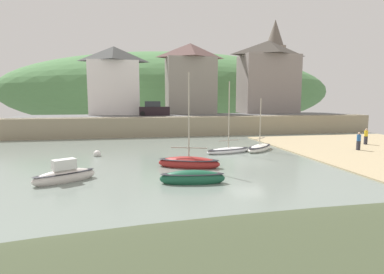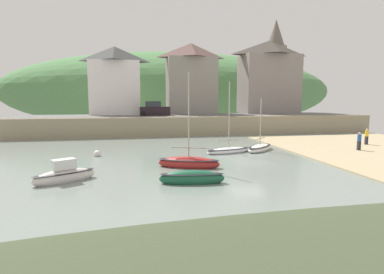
{
  "view_description": "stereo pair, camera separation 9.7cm",
  "coord_description": "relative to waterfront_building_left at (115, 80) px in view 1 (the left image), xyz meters",
  "views": [
    {
      "loc": [
        -8.7,
        -21.92,
        4.71
      ],
      "look_at": [
        -4.14,
        1.39,
        1.74
      ],
      "focal_mm": 28.85,
      "sensor_mm": 36.0,
      "label": 1
    },
    {
      "loc": [
        -8.6,
        -21.94,
        4.71
      ],
      "look_at": [
        -4.14,
        1.39,
        1.74
      ],
      "focal_mm": 28.85,
      "sensor_mm": 36.0,
      "label": 2
    }
  ],
  "objects": [
    {
      "name": "person_near_water",
      "position": [
        22.34,
        -23.07,
        -6.4
      ],
      "size": [
        0.34,
        0.34,
        1.62
      ],
      "color": "#282833",
      "rests_on": "ground"
    },
    {
      "name": "sailboat_blue_trim",
      "position": [
        6.15,
        -26.6,
        -7.07
      ],
      "size": [
        4.49,
        2.73,
        6.65
      ],
      "rotation": [
        0.0,
        0.0,
        -0.36
      ],
      "color": "maroon",
      "rests_on": "ground"
    },
    {
      "name": "sailboat_white_hull",
      "position": [
        13.72,
        -21.11,
        -7.14
      ],
      "size": [
        3.81,
        3.7,
        4.88
      ],
      "rotation": [
        0.0,
        0.0,
        0.76
      ],
      "color": "white",
      "rests_on": "ground"
    },
    {
      "name": "person_on_slipway",
      "position": [
        25.55,
        -20.17,
        -6.4
      ],
      "size": [
        0.34,
        0.34,
        1.62
      ],
      "color": "#282833",
      "rests_on": "ground"
    },
    {
      "name": "rowboat_small_beached",
      "position": [
        5.61,
        -30.63,
        -7.1
      ],
      "size": [
        3.76,
        1.42,
        0.96
      ],
      "rotation": [
        0.0,
        0.0,
        -0.14
      ],
      "color": "#1B593D",
      "rests_on": "ground"
    },
    {
      "name": "ground",
      "position": [
        12.46,
        -34.76,
        -7.23
      ],
      "size": [
        48.0,
        41.0,
        0.61
      ],
      "color": "gray"
    },
    {
      "name": "church_with_spire",
      "position": [
        26.96,
        4.0,
        3.13
      ],
      "size": [
        3.0,
        3.0,
        15.79
      ],
      "color": "gray",
      "rests_on": "ground"
    },
    {
      "name": "hillside_backdrop",
      "position": [
        12.49,
        30.0,
        -0.95
      ],
      "size": [
        80.0,
        44.0,
        18.39
      ],
      "color": "#4F824B",
      "rests_on": "ground"
    },
    {
      "name": "waterfront_building_centre",
      "position": [
        11.31,
        0.0,
        0.41
      ],
      "size": [
        7.59,
        5.26,
        10.62
      ],
      "color": "gray",
      "rests_on": "ground"
    },
    {
      "name": "waterfront_building_left",
      "position": [
        0.0,
        0.0,
        0.0
      ],
      "size": [
        7.34,
        5.66,
        9.81
      ],
      "color": "white",
      "rests_on": "ground"
    },
    {
      "name": "quay_seawall",
      "position": [
        11.06,
        -7.7,
        -6.03
      ],
      "size": [
        48.0,
        9.4,
        2.4
      ],
      "color": "gray",
      "rests_on": "ground"
    },
    {
      "name": "sailboat_nearest_shore",
      "position": [
        -1.46,
        -28.97,
        -7.01
      ],
      "size": [
        3.5,
        2.57,
        1.52
      ],
      "rotation": [
        0.0,
        0.0,
        0.53
      ],
      "color": "silver",
      "rests_on": "ground"
    },
    {
      "name": "motorboat_with_cabin",
      "position": [
        10.56,
        -21.73,
        -7.15
      ],
      "size": [
        4.41,
        2.21,
        6.3
      ],
      "rotation": [
        0.0,
        0.0,
        0.26
      ],
      "color": "white",
      "rests_on": "ground"
    },
    {
      "name": "parked_car_near_slipway",
      "position": [
        5.38,
        -4.5,
        -4.19
      ],
      "size": [
        4.17,
        1.88,
        1.95
      ],
      "rotation": [
        0.0,
        0.0,
        -0.04
      ],
      "color": "black",
      "rests_on": "ground"
    },
    {
      "name": "waterfront_building_right",
      "position": [
        24.05,
        -0.0,
        0.83
      ],
      "size": [
        9.14,
        5.72,
        11.47
      ],
      "color": "gray",
      "rests_on": "ground"
    },
    {
      "name": "mooring_buoy",
      "position": [
        -0.51,
        -21.13,
        -7.21
      ],
      "size": [
        0.6,
        0.6,
        0.6
      ],
      "color": "silver",
      "rests_on": "ground"
    }
  ]
}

